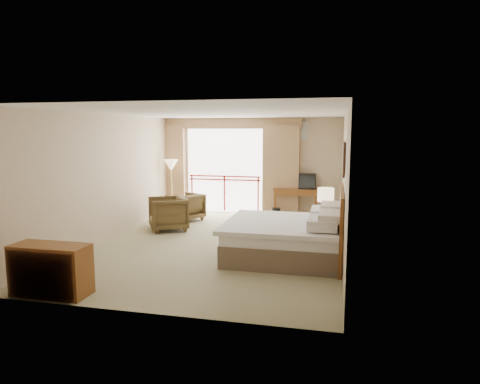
% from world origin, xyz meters
% --- Properties ---
extents(floor, '(7.00, 7.00, 0.00)m').
position_xyz_m(floor, '(0.00, 0.00, 0.00)').
color(floor, gray).
rests_on(floor, ground).
extents(ceiling, '(7.00, 7.00, 0.00)m').
position_xyz_m(ceiling, '(0.00, 0.00, 2.70)').
color(ceiling, white).
rests_on(ceiling, wall_back).
extents(wall_back, '(5.00, 0.00, 5.00)m').
position_xyz_m(wall_back, '(0.00, 3.50, 1.35)').
color(wall_back, '#C5AD8E').
rests_on(wall_back, ground).
extents(wall_front, '(5.00, 0.00, 5.00)m').
position_xyz_m(wall_front, '(0.00, -3.50, 1.35)').
color(wall_front, '#C5AD8E').
rests_on(wall_front, ground).
extents(wall_left, '(0.00, 7.00, 7.00)m').
position_xyz_m(wall_left, '(-2.50, 0.00, 1.35)').
color(wall_left, '#C5AD8E').
rests_on(wall_left, ground).
extents(wall_right, '(0.00, 7.00, 7.00)m').
position_xyz_m(wall_right, '(2.50, 0.00, 1.35)').
color(wall_right, '#C5AD8E').
rests_on(wall_right, ground).
extents(balcony_door, '(2.40, 0.00, 2.40)m').
position_xyz_m(balcony_door, '(-0.80, 3.48, 1.20)').
color(balcony_door, white).
rests_on(balcony_door, wall_back).
extents(balcony_railing, '(2.09, 0.03, 1.02)m').
position_xyz_m(balcony_railing, '(-0.80, 3.46, 0.81)').
color(balcony_railing, '#A4180E').
rests_on(balcony_railing, wall_back).
extents(curtain_left, '(1.00, 0.26, 2.50)m').
position_xyz_m(curtain_left, '(-2.45, 3.35, 1.25)').
color(curtain_left, '#8B6747').
rests_on(curtain_left, wall_back).
extents(curtain_right, '(1.00, 0.26, 2.50)m').
position_xyz_m(curtain_right, '(0.85, 3.35, 1.25)').
color(curtain_right, '#8B6747').
rests_on(curtain_right, wall_back).
extents(valance, '(4.40, 0.22, 0.28)m').
position_xyz_m(valance, '(-0.80, 3.38, 2.55)').
color(valance, '#8B6747').
rests_on(valance, wall_back).
extents(hvac_vent, '(0.50, 0.04, 0.50)m').
position_xyz_m(hvac_vent, '(1.30, 3.47, 2.35)').
color(hvac_vent, silver).
rests_on(hvac_vent, wall_back).
extents(bed, '(2.13, 2.06, 0.97)m').
position_xyz_m(bed, '(1.50, -0.60, 0.38)').
color(bed, brown).
rests_on(bed, floor).
extents(headboard, '(0.06, 2.10, 1.30)m').
position_xyz_m(headboard, '(2.46, -0.60, 0.65)').
color(headboard, '#5E3113').
rests_on(headboard, wall_right).
extents(framed_art, '(0.04, 0.72, 0.60)m').
position_xyz_m(framed_art, '(2.47, -0.60, 1.85)').
color(framed_art, '#32190E').
rests_on(framed_art, wall_right).
extents(nightstand, '(0.42, 0.49, 0.55)m').
position_xyz_m(nightstand, '(2.15, 0.54, 0.28)').
color(nightstand, '#5E3113').
rests_on(nightstand, floor).
extents(table_lamp, '(0.34, 0.34, 0.60)m').
position_xyz_m(table_lamp, '(2.15, 0.59, 1.02)').
color(table_lamp, tan).
rests_on(table_lamp, nightstand).
extents(phone, '(0.19, 0.17, 0.07)m').
position_xyz_m(phone, '(2.10, 0.39, 0.59)').
color(phone, black).
rests_on(phone, nightstand).
extents(desk, '(1.20, 0.58, 0.78)m').
position_xyz_m(desk, '(1.28, 3.38, 0.61)').
color(desk, '#5E3113').
rests_on(desk, floor).
extents(tv, '(0.45, 0.36, 0.41)m').
position_xyz_m(tv, '(1.58, 3.32, 0.98)').
color(tv, black).
rests_on(tv, desk).
extents(coffee_maker, '(0.15, 0.15, 0.26)m').
position_xyz_m(coffee_maker, '(0.93, 3.32, 0.91)').
color(coffee_maker, black).
rests_on(coffee_maker, desk).
extents(cup, '(0.09, 0.09, 0.10)m').
position_xyz_m(cup, '(1.08, 3.27, 0.83)').
color(cup, white).
rests_on(cup, desk).
extents(wastebasket, '(0.27, 0.27, 0.30)m').
position_xyz_m(wastebasket, '(0.79, 2.81, 0.15)').
color(wastebasket, black).
rests_on(wastebasket, floor).
extents(armchair_far, '(1.04, 1.03, 0.71)m').
position_xyz_m(armchair_far, '(-1.51, 2.14, 0.00)').
color(armchair_far, '#41321A').
rests_on(armchair_far, floor).
extents(armchair_near, '(1.18, 1.17, 0.79)m').
position_xyz_m(armchair_near, '(-1.52, 0.97, 0.00)').
color(armchair_near, '#41321A').
rests_on(armchair_near, floor).
extents(side_table, '(0.47, 0.47, 0.51)m').
position_xyz_m(side_table, '(-1.90, 1.66, 0.35)').
color(side_table, '#32190E').
rests_on(side_table, floor).
extents(book, '(0.22, 0.27, 0.02)m').
position_xyz_m(book, '(-1.90, 1.66, 0.52)').
color(book, white).
rests_on(book, side_table).
extents(floor_lamp, '(0.39, 0.39, 1.55)m').
position_xyz_m(floor_lamp, '(-2.20, 2.91, 1.33)').
color(floor_lamp, tan).
rests_on(floor_lamp, floor).
extents(dresser, '(1.11, 0.47, 0.74)m').
position_xyz_m(dresser, '(-1.60, -3.21, 0.37)').
color(dresser, '#5E3113').
rests_on(dresser, floor).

